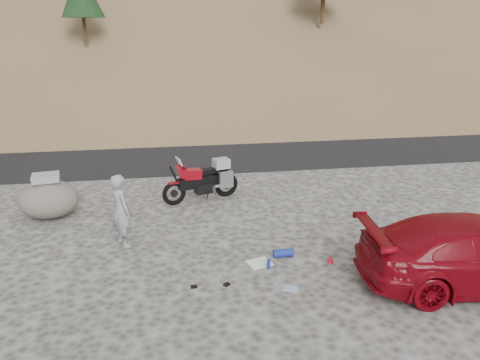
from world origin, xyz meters
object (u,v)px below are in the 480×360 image
object	(u,v)px
motorcycle	(204,180)
boulder	(49,199)
man	(124,244)
red_car	(474,283)

from	to	relation	value
motorcycle	boulder	xyz separation A→B (m)	(-4.30, -0.65, -0.08)
man	red_car	bearing A→B (deg)	-140.88
man	red_car	size ratio (longest dim) A/B	0.37
motorcycle	man	distance (m)	3.54
boulder	man	bearing A→B (deg)	-44.29
man	boulder	size ratio (longest dim) A/B	1.07
motorcycle	man	xyz separation A→B (m)	(-2.19, -2.72, -0.62)
red_car	boulder	xyz separation A→B (m)	(-9.32, 5.02, 0.53)
red_car	boulder	bearing A→B (deg)	66.45
man	boulder	bearing A→B (deg)	17.10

